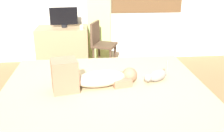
% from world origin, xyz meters
% --- Properties ---
extents(ground_plane, '(16.00, 16.00, 0.00)m').
position_xyz_m(ground_plane, '(0.00, 0.00, 0.00)').
color(ground_plane, olive).
extents(bed, '(2.26, 1.92, 0.51)m').
position_xyz_m(bed, '(-0.10, 0.12, 0.25)').
color(bed, '#997A56').
rests_on(bed, ground).
extents(person_lying, '(0.94, 0.43, 0.34)m').
position_xyz_m(person_lying, '(-0.24, 0.10, 0.62)').
color(person_lying, '#CCB299').
rests_on(person_lying, bed).
extents(cat, '(0.32, 0.24, 0.21)m').
position_xyz_m(cat, '(0.50, 0.18, 0.58)').
color(cat, gray).
rests_on(cat, bed).
extents(desk, '(0.90, 0.56, 0.74)m').
position_xyz_m(desk, '(-0.72, 2.12, 0.37)').
color(desk, '#997A56').
rests_on(desk, ground).
extents(tv_monitor, '(0.48, 0.10, 0.35)m').
position_xyz_m(tv_monitor, '(-0.67, 2.12, 0.92)').
color(tv_monitor, black).
rests_on(tv_monitor, desk).
extents(cup, '(0.06, 0.06, 0.08)m').
position_xyz_m(cup, '(-0.36, 1.90, 0.78)').
color(cup, white).
rests_on(cup, desk).
extents(chair_by_desk, '(0.49, 0.49, 0.86)m').
position_xyz_m(chair_by_desk, '(-0.04, 1.92, 0.51)').
color(chair_by_desk, '#4C3828').
rests_on(chair_by_desk, ground).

